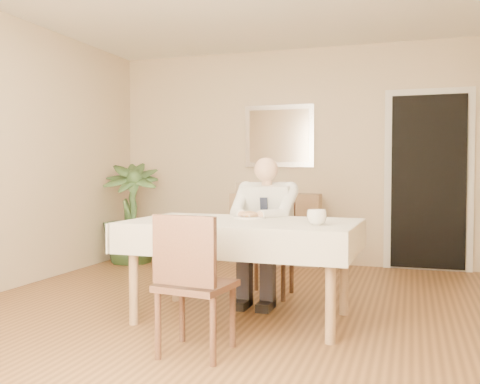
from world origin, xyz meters
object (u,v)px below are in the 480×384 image
(dining_table, at_px, (242,232))
(chair_far, at_px, (271,243))
(chair_near, at_px, (191,277))
(coffee_mug, at_px, (317,217))
(seated_man, at_px, (263,221))
(sideboard, at_px, (276,229))
(potted_palm, at_px, (131,213))

(dining_table, bearing_deg, chair_far, 91.68)
(chair_near, xyz_separation_m, coffee_mug, (0.63, 0.73, 0.32))
(seated_man, bearing_deg, sideboard, 100.62)
(chair_near, distance_m, potted_palm, 3.50)
(chair_far, distance_m, coffee_mug, 1.23)
(chair_far, relative_size, sideboard, 0.79)
(seated_man, bearing_deg, potted_palm, 146.27)
(chair_far, height_order, potted_palm, potted_palm)
(dining_table, height_order, seated_man, seated_man)
(seated_man, height_order, sideboard, seated_man)
(seated_man, relative_size, sideboard, 1.17)
(coffee_mug, relative_size, potted_palm, 0.11)
(chair_far, relative_size, coffee_mug, 6.17)
(dining_table, distance_m, seated_man, 0.59)
(potted_palm, bearing_deg, seated_man, -33.73)
(dining_table, relative_size, sideboard, 1.64)
(chair_near, relative_size, seated_man, 0.70)
(sideboard, bearing_deg, seated_man, -81.87)
(dining_table, height_order, chair_far, chair_far)
(dining_table, distance_m, sideboard, 2.44)
(chair_near, bearing_deg, sideboard, 102.39)
(coffee_mug, bearing_deg, dining_table, 165.92)
(chair_far, distance_m, seated_man, 0.36)
(chair_far, relative_size, seated_man, 0.67)
(dining_table, height_order, potted_palm, potted_palm)
(chair_far, relative_size, chair_near, 0.96)
(chair_near, distance_m, seated_man, 1.49)
(dining_table, distance_m, chair_near, 0.90)
(chair_far, distance_m, chair_near, 1.76)
(chair_near, relative_size, coffee_mug, 6.41)
(sideboard, xyz_separation_m, potted_palm, (-1.72, -0.43, 0.18))
(chair_far, height_order, chair_near, chair_near)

